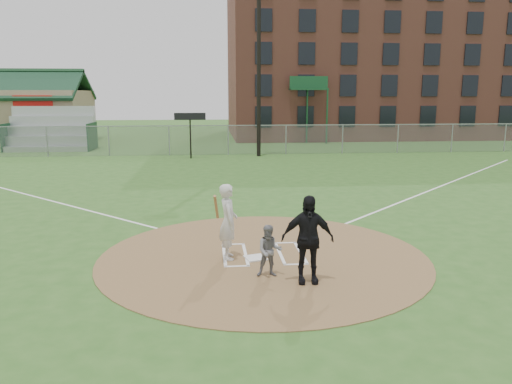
{
  "coord_description": "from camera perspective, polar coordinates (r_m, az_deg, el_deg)",
  "views": [
    {
      "loc": [
        -1.36,
        -12.2,
        4.11
      ],
      "look_at": [
        0.0,
        2.0,
        1.3
      ],
      "focal_mm": 35.0,
      "sensor_mm": 36.0,
      "label": 1
    }
  ],
  "objects": [
    {
      "name": "bleachers",
      "position": [
        40.21,
        -22.45,
        6.72
      ],
      "size": [
        6.08,
        3.2,
        3.2
      ],
      "color": "#B7BABF",
      "rests_on": "ground"
    },
    {
      "name": "home_plate",
      "position": [
        12.72,
        -0.05,
        -7.53
      ],
      "size": [
        0.61,
        0.61,
        0.03
      ],
      "primitive_type": "cube",
      "rotation": [
        0.0,
        0.0,
        0.28
      ],
      "color": "silver",
      "rests_on": "dirt_circle"
    },
    {
      "name": "clubhouse",
      "position": [
        48.19,
        -25.93,
        8.0
      ],
      "size": [
        12.2,
        8.71,
        6.23
      ],
      "color": "tan",
      "rests_on": "ground"
    },
    {
      "name": "ground",
      "position": [
        12.95,
        0.85,
        -7.37
      ],
      "size": [
        140.0,
        140.0,
        0.0
      ],
      "primitive_type": "plane",
      "color": "#2E5A1F",
      "rests_on": "ground"
    },
    {
      "name": "batters_boxes",
      "position": [
        13.08,
        0.78,
        -7.06
      ],
      "size": [
        2.08,
        1.88,
        0.01
      ],
      "color": "white",
      "rests_on": "dirt_circle"
    },
    {
      "name": "outfield_fence",
      "position": [
        34.37,
        -3.19,
        5.97
      ],
      "size": [
        56.08,
        0.08,
        2.03
      ],
      "color": "slate",
      "rests_on": "ground"
    },
    {
      "name": "dirt_circle",
      "position": [
        12.94,
        0.85,
        -7.33
      ],
      "size": [
        8.4,
        8.4,
        0.02
      ],
      "primitive_type": "cylinder",
      "color": "olive",
      "rests_on": "ground"
    },
    {
      "name": "catcher",
      "position": [
        11.37,
        1.55,
        -6.74
      ],
      "size": [
        0.61,
        0.49,
        1.2
      ],
      "primitive_type": "imported",
      "rotation": [
        0.0,
        0.0,
        -0.06
      ],
      "color": "slate",
      "rests_on": "dirt_circle"
    },
    {
      "name": "foul_line_first",
      "position": [
        23.95,
        20.26,
        0.58
      ],
      "size": [
        17.04,
        17.04,
        0.01
      ],
      "primitive_type": "cube",
      "rotation": [
        0.0,
        0.0,
        -0.79
      ],
      "color": "white",
      "rests_on": "ground"
    },
    {
      "name": "scoreboard_sign",
      "position": [
        32.47,
        -7.55,
        8.01
      ],
      "size": [
        2.0,
        0.1,
        2.93
      ],
      "color": "black",
      "rests_on": "ground"
    },
    {
      "name": "light_pole",
      "position": [
        33.46,
        0.32,
        15.43
      ],
      "size": [
        1.2,
        0.3,
        12.22
      ],
      "color": "black",
      "rests_on": "ground"
    },
    {
      "name": "brick_warehouse",
      "position": [
        53.19,
        14.05,
        14.48
      ],
      "size": [
        30.0,
        17.17,
        15.0
      ],
      "color": "brown",
      "rests_on": "ground"
    },
    {
      "name": "umpire",
      "position": [
        10.97,
        5.9,
        -5.38
      ],
      "size": [
        1.17,
        0.54,
        1.96
      ],
      "primitive_type": "imported",
      "rotation": [
        0.0,
        0.0,
        -0.05
      ],
      "color": "black",
      "rests_on": "dirt_circle"
    },
    {
      "name": "foul_line_third",
      "position": [
        22.91,
        -24.85,
        -0.22
      ],
      "size": [
        17.04,
        17.04,
        0.01
      ],
      "primitive_type": "cube",
      "rotation": [
        0.0,
        0.0,
        0.79
      ],
      "color": "white",
      "rests_on": "ground"
    },
    {
      "name": "batter_at_plate",
      "position": [
        12.5,
        -3.2,
        -3.39
      ],
      "size": [
        0.62,
        1.07,
        1.91
      ],
      "color": "silver",
      "rests_on": "dirt_circle"
    }
  ]
}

